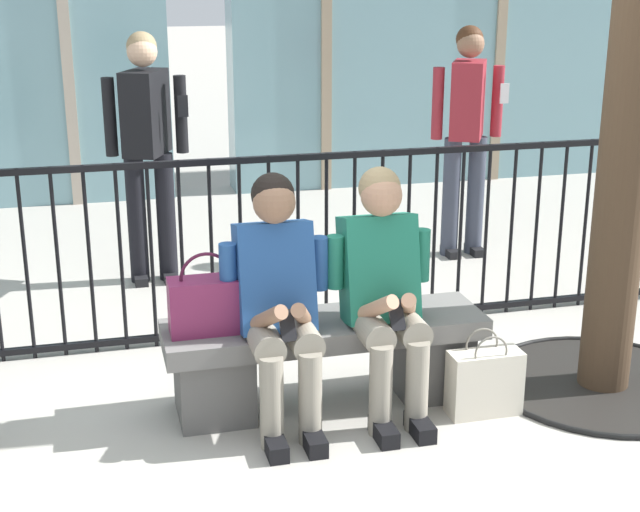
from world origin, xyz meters
name	(u,v)px	position (x,y,z in m)	size (l,w,h in m)	color
ground_plane	(325,402)	(0.00, 0.00, 0.00)	(60.00, 60.00, 0.00)	#B2ADA3
stone_bench	(325,353)	(0.00, 0.00, 0.27)	(1.60, 0.44, 0.45)	slate
seated_person_with_phone	(278,295)	(-0.26, -0.13, 0.65)	(0.52, 0.66, 1.21)	gray
seated_person_companion	(384,286)	(0.26, -0.13, 0.65)	(0.52, 0.66, 1.21)	gray
handbag_on_bench	(207,304)	(-0.58, -0.01, 0.59)	(0.36, 0.17, 0.40)	#7A234C
shopping_bag	(484,382)	(0.73, -0.31, 0.17)	(0.36, 0.15, 0.43)	beige
bystander_at_railing	(467,124)	(1.65, 2.18, 1.00)	(0.55, 0.44, 1.71)	#383D4C
bystander_further_back	(147,139)	(-0.68, 2.14, 1.00)	(0.55, 0.44, 1.71)	black
plaza_railing	(284,246)	(0.00, 0.94, 0.55)	(7.36, 0.04, 1.09)	black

